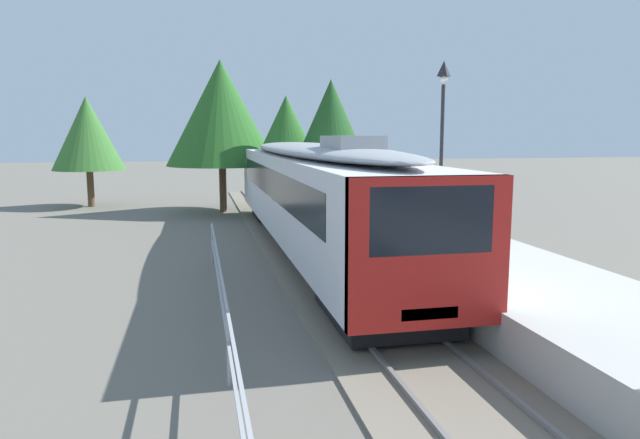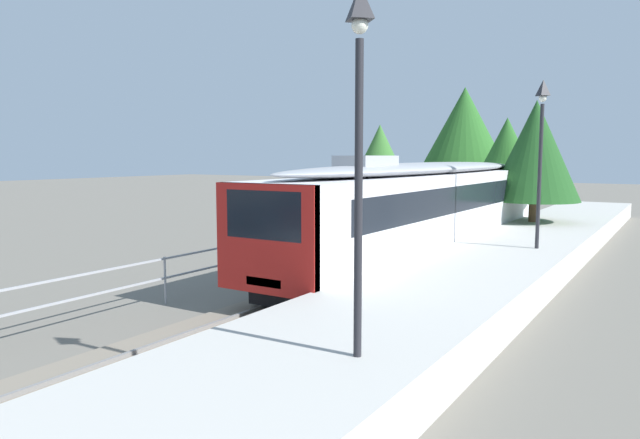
# 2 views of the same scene
# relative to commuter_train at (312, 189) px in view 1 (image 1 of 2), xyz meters

# --- Properties ---
(ground_plane) EXTENTS (160.00, 160.00, 0.00)m
(ground_plane) POSITION_rel_commuter_train_xyz_m (-3.00, -8.87, -2.15)
(ground_plane) COLOR #6B665B
(track_rails) EXTENTS (3.20, 60.00, 0.14)m
(track_rails) POSITION_rel_commuter_train_xyz_m (0.00, -8.87, -2.11)
(track_rails) COLOR slate
(track_rails) RESTS_ON ground
(commuter_train) EXTENTS (2.82, 20.05, 3.74)m
(commuter_train) POSITION_rel_commuter_train_xyz_m (0.00, 0.00, 0.00)
(commuter_train) COLOR silver
(commuter_train) RESTS_ON track_rails
(station_platform) EXTENTS (3.90, 60.00, 0.90)m
(station_platform) POSITION_rel_commuter_train_xyz_m (3.25, -8.87, -1.70)
(station_platform) COLOR #B7B5AD
(station_platform) RESTS_ON ground
(platform_lamp_far_end) EXTENTS (0.34, 0.34, 5.35)m
(platform_lamp_far_end) POSITION_rel_commuter_train_xyz_m (4.12, -0.90, 2.47)
(platform_lamp_far_end) COLOR #232328
(platform_lamp_far_end) RESTS_ON station_platform
(tree_behind_carpark) EXTENTS (4.01, 4.01, 6.36)m
(tree_behind_carpark) POSITION_rel_commuter_train_xyz_m (2.26, 6.99, 1.95)
(tree_behind_carpark) COLOR brown
(tree_behind_carpark) RESTS_ON ground
(tree_behind_station_far) EXTENTS (3.82, 3.82, 5.97)m
(tree_behind_station_far) POSITION_rel_commuter_train_xyz_m (-9.42, 14.86, 1.83)
(tree_behind_station_far) COLOR brown
(tree_behind_station_far) RESTS_ON ground
(tree_distant_left) EXTENTS (5.55, 5.55, 7.62)m
(tree_distant_left) POSITION_rel_commuter_train_xyz_m (-2.42, 11.14, 2.84)
(tree_distant_left) COLOR brown
(tree_distant_left) RESTS_ON ground
(tree_distant_centre) EXTENTS (3.62, 3.62, 5.75)m
(tree_distant_centre) POSITION_rel_commuter_train_xyz_m (0.51, 8.84, 1.73)
(tree_distant_centre) COLOR brown
(tree_distant_centre) RESTS_ON ground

